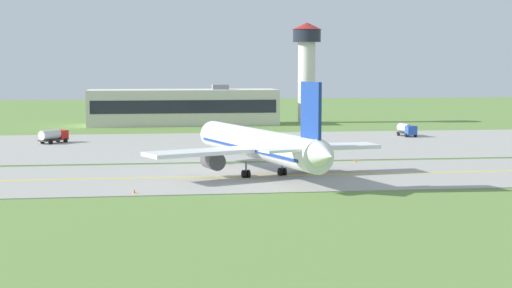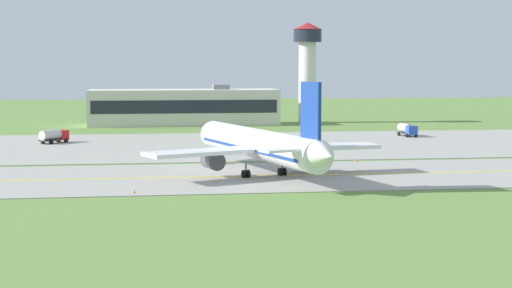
{
  "view_description": "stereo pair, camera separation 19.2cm",
  "coord_description": "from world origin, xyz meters",
  "px_view_note": "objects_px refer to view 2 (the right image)",
  "views": [
    {
      "loc": [
        -9.16,
        -102.46,
        14.48
      ],
      "look_at": [
        5.63,
        3.25,
        4.0
      ],
      "focal_mm": 55.69,
      "sensor_mm": 36.0,
      "label": 1
    },
    {
      "loc": [
        -8.97,
        -102.49,
        14.48
      ],
      "look_at": [
        5.63,
        3.25,
        4.0
      ],
      "focal_mm": 55.69,
      "sensor_mm": 36.0,
      "label": 2
    }
  ],
  "objects_px": {
    "airplane_lead": "(260,145)",
    "control_tower": "(307,62)",
    "service_truck_baggage": "(407,129)",
    "service_truck_catering": "(54,136)"
  },
  "relations": [
    {
      "from": "control_tower",
      "to": "service_truck_catering",
      "type": "bearing_deg",
      "value": -140.21
    },
    {
      "from": "service_truck_catering",
      "to": "control_tower",
      "type": "relative_size",
      "value": 0.23
    },
    {
      "from": "airplane_lead",
      "to": "control_tower",
      "type": "xyz_separation_m",
      "value": [
        26.25,
        97.21,
        11.36
      ]
    },
    {
      "from": "airplane_lead",
      "to": "service_truck_baggage",
      "type": "height_order",
      "value": "airplane_lead"
    },
    {
      "from": "airplane_lead",
      "to": "control_tower",
      "type": "relative_size",
      "value": 1.52
    },
    {
      "from": "airplane_lead",
      "to": "service_truck_baggage",
      "type": "relative_size",
      "value": 6.31
    },
    {
      "from": "service_truck_baggage",
      "to": "service_truck_catering",
      "type": "bearing_deg",
      "value": -175.89
    },
    {
      "from": "service_truck_catering",
      "to": "control_tower",
      "type": "bearing_deg",
      "value": 39.79
    },
    {
      "from": "airplane_lead",
      "to": "control_tower",
      "type": "distance_m",
      "value": 101.33
    },
    {
      "from": "control_tower",
      "to": "airplane_lead",
      "type": "bearing_deg",
      "value": -105.11
    }
  ]
}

